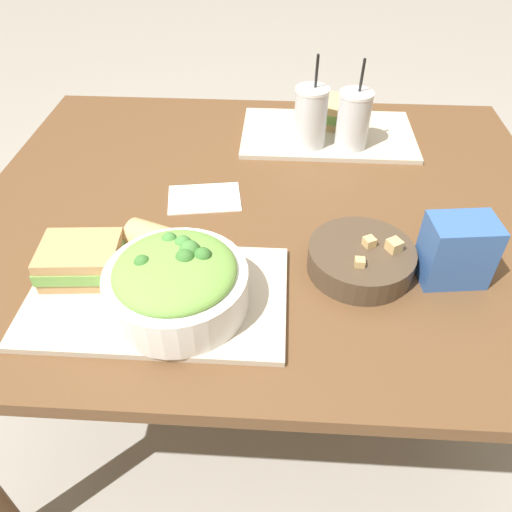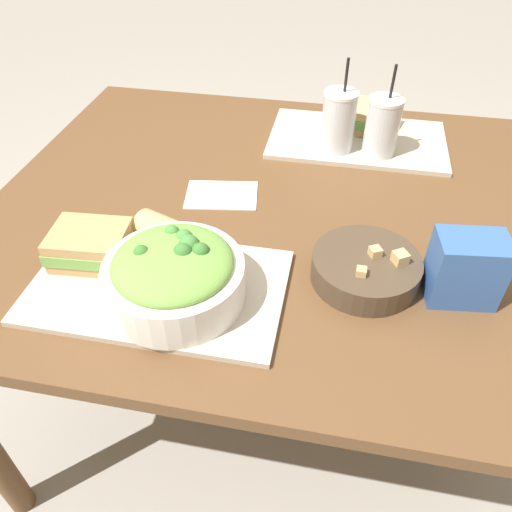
{
  "view_description": "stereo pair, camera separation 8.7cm",
  "coord_description": "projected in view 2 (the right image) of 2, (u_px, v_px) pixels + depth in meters",
  "views": [
    {
      "loc": [
        0.03,
        -0.92,
        1.36
      ],
      "look_at": [
        -0.01,
        -0.27,
        0.78
      ],
      "focal_mm": 35.0,
      "sensor_mm": 36.0,
      "label": 1
    },
    {
      "loc": [
        0.12,
        -0.91,
        1.36
      ],
      "look_at": [
        -0.01,
        -0.27,
        0.78
      ],
      "focal_mm": 35.0,
      "sensor_mm": 36.0,
      "label": 2
    }
  ],
  "objects": [
    {
      "name": "ground_plane",
      "position": [
        275.0,
        387.0,
        1.58
      ],
      "size": [
        12.0,
        12.0,
        0.0
      ],
      "primitive_type": "plane",
      "color": "gray"
    },
    {
      "name": "dining_table",
      "position": [
        281.0,
        232.0,
        1.17
      ],
      "size": [
        1.3,
        1.08,
        0.71
      ],
      "color": "brown",
      "rests_on": "ground_plane"
    },
    {
      "name": "tray_near",
      "position": [
        158.0,
        286.0,
        0.91
      ],
      "size": [
        0.46,
        0.27,
        0.01
      ],
      "color": "#BCB29E",
      "rests_on": "dining_table"
    },
    {
      "name": "tray_far",
      "position": [
        357.0,
        140.0,
        1.32
      ],
      "size": [
        0.46,
        0.27,
        0.01
      ],
      "color": "#BCB29E",
      "rests_on": "dining_table"
    },
    {
      "name": "salad_bowl",
      "position": [
        174.0,
        274.0,
        0.85
      ],
      "size": [
        0.24,
        0.24,
        0.12
      ],
      "color": "white",
      "rests_on": "tray_near"
    },
    {
      "name": "soup_bowl",
      "position": [
        366.0,
        268.0,
        0.92
      ],
      "size": [
        0.2,
        0.2,
        0.07
      ],
      "color": "#473828",
      "rests_on": "dining_table"
    },
    {
      "name": "sandwich_near",
      "position": [
        91.0,
        245.0,
        0.94
      ],
      "size": [
        0.15,
        0.13,
        0.06
      ],
      "rotation": [
        0.0,
        0.0,
        0.08
      ],
      "color": "tan",
      "rests_on": "tray_near"
    },
    {
      "name": "baguette_near",
      "position": [
        171.0,
        236.0,
        0.96
      ],
      "size": [
        0.15,
        0.11,
        0.07
      ],
      "rotation": [
        0.0,
        0.0,
        1.21
      ],
      "color": "tan",
      "rests_on": "tray_near"
    },
    {
      "name": "sandwich_far",
      "position": [
        367.0,
        117.0,
        1.34
      ],
      "size": [
        0.17,
        0.15,
        0.06
      ],
      "rotation": [
        0.0,
        0.0,
        -0.3
      ],
      "color": "tan",
      "rests_on": "tray_far"
    },
    {
      "name": "drink_cup_dark",
      "position": [
        338.0,
        123.0,
        1.23
      ],
      "size": [
        0.08,
        0.08,
        0.23
      ],
      "color": "silver",
      "rests_on": "tray_far"
    },
    {
      "name": "drink_cup_red",
      "position": [
        382.0,
        128.0,
        1.22
      ],
      "size": [
        0.08,
        0.08,
        0.23
      ],
      "color": "silver",
      "rests_on": "tray_far"
    },
    {
      "name": "chip_bag",
      "position": [
        465.0,
        269.0,
        0.86
      ],
      "size": [
        0.13,
        0.09,
        0.13
      ],
      "rotation": [
        0.0,
        0.0,
        0.12
      ],
      "color": "#335BA3",
      "rests_on": "dining_table"
    },
    {
      "name": "napkin_folded",
      "position": [
        222.0,
        195.0,
        1.14
      ],
      "size": [
        0.18,
        0.14,
        0.0
      ],
      "color": "white",
      "rests_on": "dining_table"
    }
  ]
}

